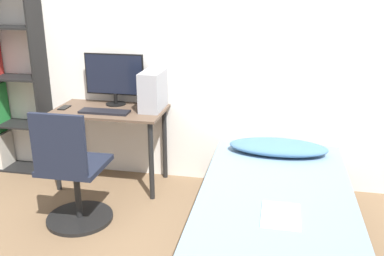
{
  "coord_description": "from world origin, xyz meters",
  "views": [
    {
      "loc": [
        1.0,
        -2.3,
        1.8
      ],
      "look_at": [
        0.39,
        0.72,
        0.75
      ],
      "focal_mm": 40.0,
      "sensor_mm": 36.0,
      "label": 1
    }
  ],
  "objects": [
    {
      "name": "pillow",
      "position": [
        1.04,
        1.16,
        0.48
      ],
      "size": [
        0.83,
        0.36,
        0.11
      ],
      "color": "teal",
      "rests_on": "bed"
    },
    {
      "name": "bookshelf",
      "position": [
        -1.58,
        1.28,
        0.92
      ],
      "size": [
        0.61,
        0.27,
        1.89
      ],
      "color": "black",
      "rests_on": "ground_plane"
    },
    {
      "name": "office_chair",
      "position": [
        -0.48,
        0.41,
        0.37
      ],
      "size": [
        0.52,
        0.52,
        0.95
      ],
      "color": "black",
      "rests_on": "ground_plane"
    },
    {
      "name": "pc_tower",
      "position": [
        -0.07,
        1.22,
        0.9
      ],
      "size": [
        0.18,
        0.35,
        0.34
      ],
      "color": "#99999E",
      "rests_on": "desk"
    },
    {
      "name": "wall_back",
      "position": [
        0.0,
        1.44,
        1.25
      ],
      "size": [
        8.0,
        0.05,
        2.5
      ],
      "color": "silver",
      "rests_on": "ground_plane"
    },
    {
      "name": "bed",
      "position": [
        1.04,
        0.45,
        0.21
      ],
      "size": [
        1.09,
        1.92,
        0.42
      ],
      "color": "#4C3D2D",
      "rests_on": "ground_plane"
    },
    {
      "name": "desk",
      "position": [
        -0.45,
        1.14,
        0.6
      ],
      "size": [
        0.99,
        0.55,
        0.73
      ],
      "color": "brown",
      "rests_on": "ground_plane"
    },
    {
      "name": "magazine",
      "position": [
        1.07,
        0.1,
        0.43
      ],
      "size": [
        0.24,
        0.32,
        0.01
      ],
      "color": "silver",
      "rests_on": "bed"
    },
    {
      "name": "phone",
      "position": [
        -0.87,
        1.1,
        0.73
      ],
      "size": [
        0.07,
        0.14,
        0.01
      ],
      "color": "black",
      "rests_on": "desk"
    },
    {
      "name": "monitor",
      "position": [
        -0.46,
        1.31,
        0.99
      ],
      "size": [
        0.56,
        0.19,
        0.47
      ],
      "color": "black",
      "rests_on": "desk"
    },
    {
      "name": "keyboard",
      "position": [
        -0.46,
        1.03,
        0.74
      ],
      "size": [
        0.44,
        0.14,
        0.02
      ],
      "color": "black",
      "rests_on": "desk"
    }
  ]
}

